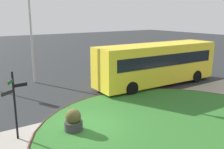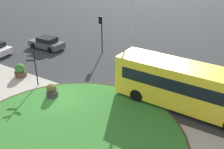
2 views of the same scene
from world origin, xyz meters
The scene contains 8 objects.
ground centered at (0.00, 0.00, 0.00)m, with size 120.00×120.00×0.00m, color #282B2D.
sidewalk_paving centered at (0.00, -2.16, 0.01)m, with size 32.00×7.68×0.02m, color #9E998E.
grass_island centered at (3.66, -3.33, 0.05)m, with size 14.08×14.08×0.10m, color #2D6B28.
grass_kerb_ring centered at (3.66, -3.33, 0.06)m, with size 14.39×14.39×0.11m, color brown.
signpost_directional centered at (-3.08, 0.53, 1.82)m, with size 1.20×0.52×3.14m.
bus_yellow centered at (8.56, 3.75, 1.75)m, with size 10.54×2.89×3.25m.
lamppost_tall centered at (0.70, 9.93, 4.54)m, with size 0.32×0.32×8.49m.
planter_near_signpost centered at (-0.66, -0.22, 0.53)m, with size 0.88×0.88×1.16m.
Camera 1 is at (-5.50, -10.63, 5.51)m, focal length 41.01 mm.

